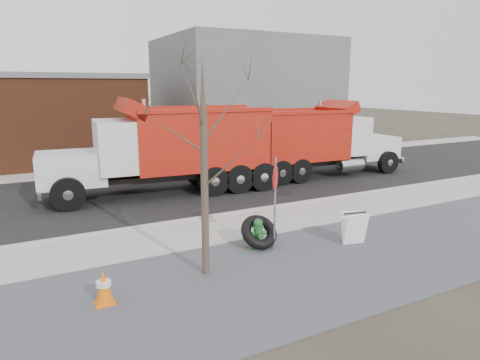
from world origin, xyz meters
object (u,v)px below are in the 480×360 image
fire_hydrant (258,235)px  stop_sign (275,187)px  dump_truck_red_a (313,139)px  dump_truck_red_b (170,146)px  truck_tire (259,232)px  sandwich_board (354,228)px

fire_hydrant → stop_sign: 1.48m
dump_truck_red_a → dump_truck_red_b: dump_truck_red_b is taller
truck_tire → stop_sign: stop_sign is taller
stop_sign → dump_truck_red_a: dump_truck_red_a is taller
sandwich_board → dump_truck_red_a: size_ratio=0.10×
sandwich_board → dump_truck_red_b: (-2.70, 8.40, 1.55)m
truck_tire → dump_truck_red_a: size_ratio=0.11×
truck_tire → dump_truck_red_a: 10.57m
fire_hydrant → truck_tire: 0.09m
dump_truck_red_a → dump_truck_red_b: 7.57m
stop_sign → truck_tire: bearing=112.9°
truck_tire → fire_hydrant: bearing=-146.6°
fire_hydrant → dump_truck_red_b: bearing=97.5°
fire_hydrant → sandwich_board: sandwich_board is taller
fire_hydrant → dump_truck_red_a: size_ratio=0.10×
truck_tire → dump_truck_red_a: (7.45, 7.36, 1.44)m
fire_hydrant → truck_tire: size_ratio=0.83×
dump_truck_red_b → sandwich_board: bearing=112.5°
fire_hydrant → truck_tire: bearing=40.4°
truck_tire → sandwich_board: size_ratio=1.13×
sandwich_board → fire_hydrant: bearing=170.9°
fire_hydrant → stop_sign: size_ratio=0.34×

